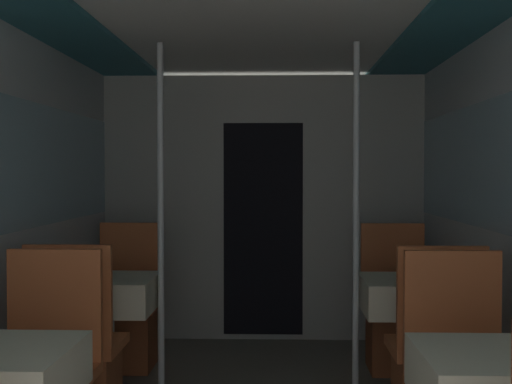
# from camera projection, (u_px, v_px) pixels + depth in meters

# --- Properties ---
(ceiling_panel) EXTENTS (2.64, 6.71, 0.07)m
(ceiling_panel) POSITION_uv_depth(u_px,v_px,m) (253.00, 6.00, 3.52)
(ceiling_panel) COLOR white
(ceiling_panel) RESTS_ON wall_left
(bulkhead_far) EXTENTS (2.58, 0.09, 2.14)m
(bulkhead_far) POSITION_uv_depth(u_px,v_px,m) (263.00, 208.00, 5.79)
(bulkhead_far) COLOR #A8A8A3
(bulkhead_far) RESTS_ON ground_plane
(dining_table_left_1) EXTENTS (0.61, 0.61, 0.72)m
(dining_table_left_1) POSITION_uv_depth(u_px,v_px,m) (105.00, 299.00, 4.35)
(dining_table_left_1) COLOR #4C4C51
(dining_table_left_1) RESTS_ON ground_plane
(chair_left_near_1) EXTENTS (0.45, 0.45, 1.00)m
(chair_left_near_1) POSITION_uv_depth(u_px,v_px,m) (78.00, 373.00, 3.77)
(chair_left_near_1) COLOR brown
(chair_left_near_1) RESTS_ON ground_plane
(chair_left_far_1) EXTENTS (0.45, 0.45, 1.00)m
(chair_left_far_1) POSITION_uv_depth(u_px,v_px,m) (126.00, 325.00, 4.96)
(chair_left_far_1) COLOR brown
(chair_left_far_1) RESTS_ON ground_plane
(support_pole_left_1) EXTENTS (0.04, 0.04, 2.14)m
(support_pole_left_1) POSITION_uv_depth(u_px,v_px,m) (161.00, 220.00, 4.33)
(support_pole_left_1) COLOR silver
(support_pole_left_1) RESTS_ON ground_plane
(dining_table_right_1) EXTENTS (0.61, 0.61, 0.72)m
(dining_table_right_1) POSITION_uv_depth(u_px,v_px,m) (413.00, 301.00, 4.29)
(dining_table_right_1) COLOR #4C4C51
(dining_table_right_1) RESTS_ON ground_plane
(chair_right_near_1) EXTENTS (0.45, 0.45, 1.00)m
(chair_right_near_1) POSITION_uv_depth(u_px,v_px,m) (434.00, 376.00, 3.71)
(chair_right_near_1) COLOR brown
(chair_right_near_1) RESTS_ON ground_plane
(chair_right_far_1) EXTENTS (0.45, 0.45, 1.00)m
(chair_right_far_1) POSITION_uv_depth(u_px,v_px,m) (396.00, 326.00, 4.90)
(chair_right_far_1) COLOR brown
(chair_right_far_1) RESTS_ON ground_plane
(support_pole_right_1) EXTENTS (0.04, 0.04, 2.14)m
(support_pole_right_1) POSITION_uv_depth(u_px,v_px,m) (356.00, 220.00, 4.29)
(support_pole_right_1) COLOR silver
(support_pole_right_1) RESTS_ON ground_plane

